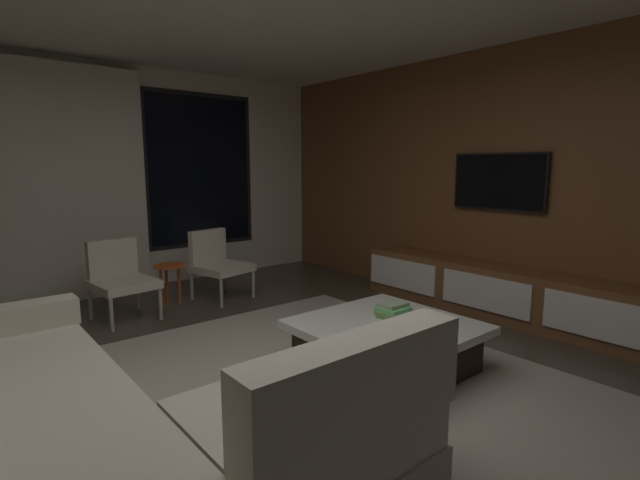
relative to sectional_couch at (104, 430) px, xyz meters
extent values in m
plane|color=#473D33|center=(0.98, 0.08, -0.29)|extent=(9.20, 9.20, 0.00)
cube|color=silver|center=(0.98, 3.74, 1.06)|extent=(6.60, 0.12, 2.70)
cube|color=black|center=(2.28, 3.67, 1.16)|extent=(1.52, 0.02, 2.02)
cube|color=black|center=(2.28, 3.66, 1.16)|extent=(1.40, 0.03, 1.90)
cube|color=beige|center=(0.43, 3.56, 1.01)|extent=(2.10, 0.12, 2.60)
cube|color=brown|center=(4.04, 0.08, 1.06)|extent=(0.12, 7.80, 2.70)
cube|color=#ADA391|center=(1.33, -0.02, -0.28)|extent=(3.20, 3.80, 0.01)
cube|color=#B1A997|center=(-0.24, 0.23, -0.20)|extent=(0.90, 2.50, 0.18)
cube|color=beige|center=(-0.24, 0.23, 0.01)|extent=(0.86, 2.42, 0.24)
cube|color=beige|center=(-0.24, 1.38, 0.22)|extent=(0.90, 0.20, 0.18)
cube|color=#B1A997|center=(0.74, -0.57, -0.20)|extent=(1.10, 0.90, 0.18)
cube|color=beige|center=(0.74, -0.57, 0.01)|extent=(1.07, 0.86, 0.24)
cube|color=beige|center=(0.74, -0.92, 0.33)|extent=(1.10, 0.20, 0.40)
cube|color=black|center=(1.98, 0.04, -0.14)|extent=(1.00, 1.00, 0.30)
cube|color=white|center=(1.98, 0.04, 0.04)|extent=(1.16, 1.16, 0.06)
cube|color=#88C059|center=(2.13, 0.11, 0.09)|extent=(0.22, 0.17, 0.03)
cube|color=#769E52|center=(2.13, 0.11, 0.11)|extent=(0.25, 0.18, 0.02)
cube|color=#70D476|center=(2.12, 0.10, 0.14)|extent=(0.21, 0.20, 0.03)
cube|color=#96AF85|center=(2.13, 0.11, 0.17)|extent=(0.21, 0.15, 0.03)
cylinder|color=#B2ADA0|center=(2.25, 2.34, -0.11)|extent=(0.04, 0.04, 0.36)
cylinder|color=#B2ADA0|center=(1.78, 2.23, -0.11)|extent=(0.04, 0.04, 0.36)
cylinder|color=#B2ADA0|center=(2.14, 2.83, -0.11)|extent=(0.04, 0.04, 0.36)
cylinder|color=#B2ADA0|center=(1.67, 2.72, -0.11)|extent=(0.04, 0.04, 0.36)
cube|color=beige|center=(1.96, 2.53, 0.07)|extent=(0.65, 0.67, 0.08)
cube|color=beige|center=(1.91, 2.76, 0.30)|extent=(0.49, 0.19, 0.38)
cylinder|color=#B2ADA0|center=(1.13, 2.25, -0.11)|extent=(0.04, 0.04, 0.36)
cylinder|color=#B2ADA0|center=(0.65, 2.19, -0.11)|extent=(0.04, 0.04, 0.36)
cylinder|color=#B2ADA0|center=(1.07, 2.75, -0.11)|extent=(0.04, 0.04, 0.36)
cylinder|color=#B2ADA0|center=(0.59, 2.69, -0.11)|extent=(0.04, 0.04, 0.36)
cube|color=beige|center=(0.86, 2.47, 0.07)|extent=(0.60, 0.62, 0.08)
cube|color=beige|center=(0.83, 2.71, 0.30)|extent=(0.49, 0.13, 0.38)
cylinder|color=#BF4C1E|center=(1.28, 2.63, -0.06)|extent=(0.03, 0.03, 0.46)
cylinder|color=#BF4C1E|center=(1.48, 2.63, -0.06)|extent=(0.03, 0.03, 0.46)
cylinder|color=#BF4C1E|center=(1.38, 2.73, -0.06)|extent=(0.03, 0.03, 0.46)
cylinder|color=#BF4C1E|center=(1.38, 2.63, 0.16)|extent=(0.32, 0.32, 0.02)
cube|color=brown|center=(3.76, 0.18, -0.03)|extent=(0.44, 3.10, 0.52)
cube|color=white|center=(3.53, -0.87, 0.00)|extent=(0.02, 0.93, 0.33)
cube|color=white|center=(3.53, 0.18, 0.00)|extent=(0.02, 0.93, 0.33)
cube|color=white|center=(3.53, 1.22, 0.00)|extent=(0.02, 0.93, 0.33)
cube|color=black|center=(3.72, -0.68, -0.17)|extent=(0.33, 0.68, 0.19)
cube|color=gold|center=(3.72, -0.94, -0.18)|extent=(0.03, 0.04, 0.17)
cube|color=#51856C|center=(3.72, -0.85, -0.18)|extent=(0.03, 0.04, 0.17)
cube|color=slate|center=(3.72, -0.76, -0.19)|extent=(0.03, 0.04, 0.16)
cube|color=#56D6C4|center=(3.72, -0.68, -0.19)|extent=(0.03, 0.04, 0.15)
cube|color=#AD7BBB|center=(3.72, -0.59, -0.18)|extent=(0.03, 0.04, 0.17)
cube|color=#63A469|center=(3.72, -0.50, -0.19)|extent=(0.03, 0.04, 0.15)
cube|color=#7A526C|center=(3.72, -0.42, -0.18)|extent=(0.03, 0.04, 0.17)
cube|color=black|center=(3.94, 0.33, 1.06)|extent=(0.04, 1.00, 0.58)
cube|color=black|center=(3.93, 0.33, 1.06)|extent=(0.05, 0.96, 0.54)
camera|label=1|loc=(-0.51, -2.19, 1.21)|focal=26.27mm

